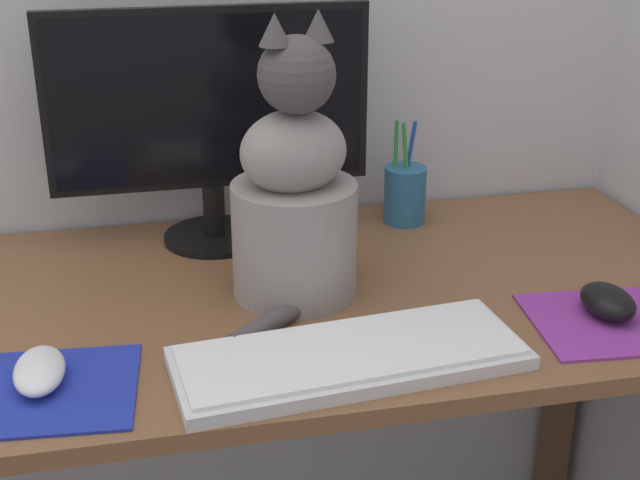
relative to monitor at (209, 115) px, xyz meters
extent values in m
cube|color=brown|center=(0.07, -0.22, -0.23)|extent=(1.35, 0.64, 0.02)
cube|color=brown|center=(0.70, 0.06, -0.59)|extent=(0.05, 0.05, 0.69)
cylinder|color=black|center=(0.00, 0.00, -0.21)|extent=(0.17, 0.17, 0.01)
cylinder|color=black|center=(0.00, 0.00, -0.16)|extent=(0.04, 0.04, 0.09)
cube|color=black|center=(0.00, 0.00, 0.02)|extent=(0.51, 0.02, 0.29)
cube|color=black|center=(0.00, -0.01, 0.02)|extent=(0.49, 0.00, 0.26)
cube|color=silver|center=(0.12, -0.44, -0.21)|extent=(0.46, 0.21, 0.02)
cube|color=white|center=(0.12, -0.44, -0.19)|extent=(0.44, 0.19, 0.01)
cube|color=#1E2D9E|center=(-0.25, -0.42, -0.21)|extent=(0.23, 0.21, 0.00)
cube|color=purple|center=(0.50, -0.41, -0.21)|extent=(0.23, 0.21, 0.00)
ellipsoid|color=white|center=(-0.25, -0.40, -0.19)|extent=(0.06, 0.11, 0.03)
ellipsoid|color=black|center=(0.50, -0.39, -0.19)|extent=(0.07, 0.10, 0.04)
cylinder|color=gray|center=(0.09, -0.22, -0.13)|extent=(0.22, 0.22, 0.17)
ellipsoid|color=gray|center=(0.09, -0.22, 0.00)|extent=(0.18, 0.17, 0.12)
sphere|color=#474242|center=(0.10, -0.23, 0.11)|extent=(0.13, 0.13, 0.11)
cone|color=#474242|center=(0.07, -0.24, 0.17)|extent=(0.05, 0.05, 0.04)
cone|color=#474242|center=(0.13, -0.22, 0.17)|extent=(0.05, 0.05, 0.04)
cylinder|color=#474242|center=(0.07, -0.30, -0.20)|extent=(0.20, 0.16, 0.03)
cylinder|color=#286089|center=(0.33, 0.01, -0.16)|extent=(0.07, 0.07, 0.10)
cylinder|color=#1E47B2|center=(0.34, 0.02, -0.10)|extent=(0.02, 0.02, 0.14)
cylinder|color=green|center=(0.33, 0.00, -0.10)|extent=(0.02, 0.01, 0.14)
cylinder|color=green|center=(0.31, 0.02, -0.10)|extent=(0.01, 0.02, 0.14)
camera|label=1|loc=(-0.12, -1.37, 0.37)|focal=50.00mm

